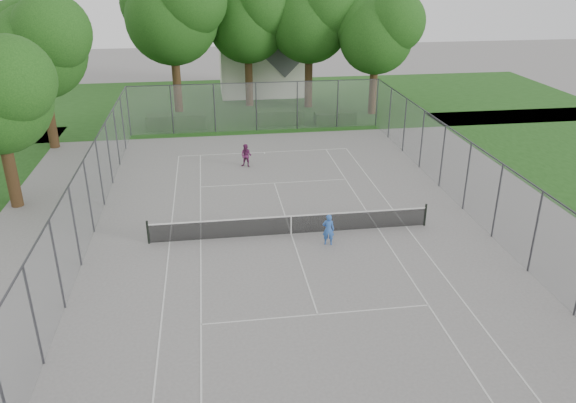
{
  "coord_description": "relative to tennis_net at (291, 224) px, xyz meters",
  "views": [
    {
      "loc": [
        -3.43,
        -22.74,
        11.66
      ],
      "look_at": [
        0.0,
        1.0,
        1.2
      ],
      "focal_mm": 35.0,
      "sensor_mm": 36.0,
      "label": 1
    }
  ],
  "objects": [
    {
      "name": "hedge_mid",
      "position": [
        1.91,
        18.28,
        0.04
      ],
      "size": [
        3.49,
        1.0,
        1.1
      ],
      "primitive_type": "cube",
      "color": "#1D4215",
      "rests_on": "ground"
    },
    {
      "name": "girl_player",
      "position": [
        1.47,
        -1.2,
        0.21
      ],
      "size": [
        0.59,
        0.46,
        1.44
      ],
      "primitive_type": "imported",
      "rotation": [
        0.0,
        0.0,
        2.91
      ],
      "color": "blue",
      "rests_on": "ground"
    },
    {
      "name": "perimeter_fence",
      "position": [
        0.0,
        0.0,
        1.3
      ],
      "size": [
        18.08,
        34.08,
        3.52
      ],
      "color": "#38383D",
      "rests_on": "ground"
    },
    {
      "name": "grass_far",
      "position": [
        0.0,
        26.0,
        -0.51
      ],
      "size": [
        60.0,
        20.0,
        0.0
      ],
      "primitive_type": "cube",
      "color": "#1C4914",
      "rests_on": "ground"
    },
    {
      "name": "tennis_net",
      "position": [
        0.0,
        0.0,
        0.0
      ],
      "size": [
        12.87,
        0.1,
        1.1
      ],
      "color": "black",
      "rests_on": "ground"
    },
    {
      "name": "tree_far_right",
      "position": [
        9.79,
        20.49,
        6.0
      ],
      "size": [
        6.6,
        6.02,
        9.49
      ],
      "color": "#362313",
      "rests_on": "ground"
    },
    {
      "name": "house",
      "position": [
        1.59,
        29.41,
        3.21
      ],
      "size": [
        7.44,
        5.76,
        9.26
      ],
      "color": "silver",
      "rests_on": "ground"
    },
    {
      "name": "court_markings",
      "position": [
        0.0,
        0.0,
        -0.5
      ],
      "size": [
        11.03,
        23.83,
        0.01
      ],
      "color": "silver",
      "rests_on": "ground"
    },
    {
      "name": "tree_far_left",
      "position": [
        -5.68,
        22.54,
        7.51
      ],
      "size": [
        8.12,
        7.41,
        11.67
      ],
      "color": "#362313",
      "rests_on": "ground"
    },
    {
      "name": "tree_far_midright",
      "position": [
        5.09,
        23.43,
        6.97
      ],
      "size": [
        7.57,
        6.91,
        10.88
      ],
      "color": "#362313",
      "rests_on": "ground"
    },
    {
      "name": "tree_far_midleft",
      "position": [
        0.19,
        24.63,
        6.81
      ],
      "size": [
        7.41,
        6.77,
        10.65
      ],
      "color": "#362313",
      "rests_on": "ground"
    },
    {
      "name": "ground",
      "position": [
        0.0,
        0.0,
        -0.51
      ],
      "size": [
        120.0,
        120.0,
        0.0
      ],
      "primitive_type": "plane",
      "color": "slate",
      "rests_on": "ground"
    },
    {
      "name": "hedge_right",
      "position": [
        6.05,
        17.89,
        -0.05
      ],
      "size": [
        3.06,
        1.12,
        0.92
      ],
      "primitive_type": "cube",
      "color": "#1D4215",
      "rests_on": "ground"
    },
    {
      "name": "hedge_left",
      "position": [
        -5.81,
        18.28,
        0.04
      ],
      "size": [
        4.37,
        1.31,
        1.09
      ],
      "primitive_type": "cube",
      "color": "#1D4215",
      "rests_on": "ground"
    },
    {
      "name": "woman_player",
      "position": [
        -1.34,
        9.33,
        0.2
      ],
      "size": [
        0.85,
        0.77,
        1.41
      ],
      "primitive_type": "imported",
      "rotation": [
        0.0,
        0.0,
        -0.42
      ],
      "color": "#63214F",
      "rests_on": "ground"
    },
    {
      "name": "tree_side_back",
      "position": [
        -13.66,
        14.93,
        6.25
      ],
      "size": [
        6.85,
        6.25,
        9.85
      ],
      "color": "#362313",
      "rests_on": "ground"
    }
  ]
}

